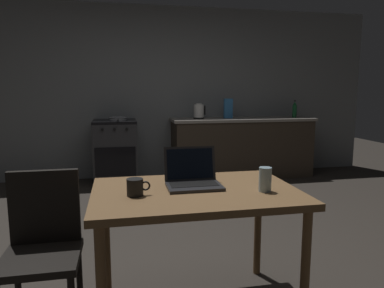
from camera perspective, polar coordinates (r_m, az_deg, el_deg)
The scene contains 13 objects.
ground_plane at distance 3.15m, azimuth -1.58°, elevation -16.21°, with size 12.00×12.00×0.00m, color #2D2823.
back_wall at distance 5.57m, azimuth -3.42°, elevation 8.13°, with size 6.40×0.10×2.56m, color slate.
kitchen_counter at distance 5.55m, azimuth 7.89°, elevation -0.50°, with size 2.16×0.64×0.90m.
stove_oven at distance 5.24m, azimuth -12.06°, elevation -1.18°, with size 0.60×0.62×0.90m.
dining_table at distance 2.11m, azimuth 0.56°, elevation -9.33°, with size 1.18×0.79×0.75m.
chair at distance 2.19m, azimuth -22.62°, elevation -14.09°, with size 0.40×0.40×0.87m.
laptop at distance 2.15m, azimuth 0.13°, elevation -5.52°, with size 0.32×0.27×0.22m.
electric_kettle at distance 5.30m, azimuth 1.10°, elevation 5.20°, with size 0.18×0.16×0.23m.
bottle at distance 5.77m, azimuth 16.00°, elevation 5.32°, with size 0.07×0.07×0.26m.
frying_pan at distance 5.15m, azimuth -11.71°, elevation 4.00°, with size 0.25×0.43×0.05m.
coffee_mug at distance 1.98m, azimuth -9.00°, elevation -6.80°, with size 0.13×0.09×0.09m.
drinking_glass at distance 2.08m, azimuth 11.56°, elevation -5.53°, with size 0.07×0.07×0.14m.
cereal_box at distance 5.44m, azimuth 5.77°, elevation 5.66°, with size 0.13×0.05×0.29m.
Camera 1 is at (-0.49, -2.82, 1.32)m, focal length 33.54 mm.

